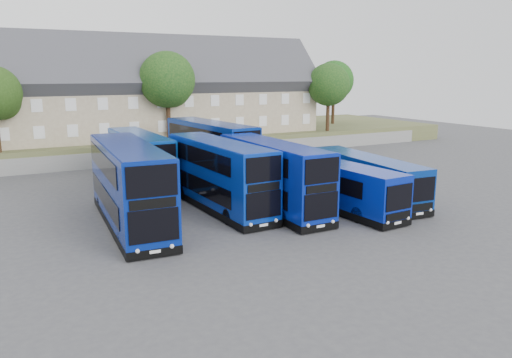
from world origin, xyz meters
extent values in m
plane|color=#414145|center=(0.00, 0.00, 0.00)|extent=(120.00, 120.00, 0.00)
cube|color=slate|center=(0.00, 24.00, 0.75)|extent=(70.00, 0.40, 1.50)
cube|color=brown|center=(0.00, 34.00, 1.00)|extent=(80.00, 20.00, 2.00)
cube|color=tan|center=(-12.00, 30.00, 5.00)|extent=(6.00, 8.00, 6.00)
cube|color=#313135|center=(-12.00, 30.00, 8.00)|extent=(6.00, 10.40, 10.40)
cube|color=brown|center=(-10.50, 30.00, 11.84)|extent=(0.60, 0.90, 1.40)
cube|color=tan|center=(-6.00, 30.00, 5.00)|extent=(6.00, 8.00, 6.00)
cube|color=#313135|center=(-6.00, 30.00, 8.00)|extent=(6.00, 10.40, 10.40)
cube|color=brown|center=(-4.50, 30.00, 11.84)|extent=(0.60, 0.90, 1.40)
cube|color=tan|center=(0.00, 30.00, 5.00)|extent=(6.00, 8.00, 6.00)
cube|color=#313135|center=(0.00, 30.00, 8.00)|extent=(6.00, 10.40, 10.40)
cube|color=brown|center=(1.50, 30.00, 11.84)|extent=(0.60, 0.90, 1.40)
cube|color=tan|center=(6.00, 30.00, 5.00)|extent=(6.00, 8.00, 6.00)
cube|color=#313135|center=(6.00, 30.00, 8.00)|extent=(6.00, 10.40, 10.40)
cube|color=brown|center=(7.50, 30.00, 11.84)|extent=(0.60, 0.90, 1.40)
cube|color=tan|center=(12.00, 30.00, 5.00)|extent=(6.00, 8.00, 6.00)
cube|color=#313135|center=(12.00, 30.00, 8.00)|extent=(6.00, 10.40, 10.40)
cube|color=brown|center=(13.50, 30.00, 11.84)|extent=(0.60, 0.90, 1.40)
cube|color=tan|center=(18.00, 30.00, 5.00)|extent=(6.00, 8.00, 6.00)
cube|color=#313135|center=(18.00, 30.00, 8.00)|extent=(6.00, 10.40, 10.40)
cube|color=brown|center=(19.50, 30.00, 11.84)|extent=(0.60, 0.90, 1.40)
cube|color=navy|center=(-7.57, 4.04, 2.61)|extent=(3.53, 12.33, 4.52)
cube|color=black|center=(-7.57, 4.04, 0.30)|extent=(3.57, 12.38, 0.45)
cube|color=black|center=(-7.95, -2.07, 1.72)|extent=(2.47, 0.21, 1.66)
cube|color=black|center=(-7.95, -2.07, 3.93)|extent=(2.47, 0.21, 1.55)
cylinder|color=black|center=(-9.04, 0.24, 0.50)|extent=(0.36, 1.02, 1.00)
cube|color=#082D9F|center=(-1.35, 4.96, 2.45)|extent=(2.99, 11.45, 4.20)
cube|color=black|center=(-1.35, 4.96, 0.30)|extent=(3.04, 11.50, 0.45)
cube|color=black|center=(-1.14, -0.75, 1.60)|extent=(2.28, 0.14, 1.55)
cube|color=black|center=(-1.14, -0.75, 3.67)|extent=(2.28, 0.14, 1.45)
cylinder|color=black|center=(-2.37, 1.44, 0.50)|extent=(0.34, 1.01, 1.00)
cube|color=#081F99|center=(1.68, 3.19, 2.42)|extent=(2.67, 11.26, 4.15)
cube|color=black|center=(1.68, 3.19, 0.30)|extent=(2.71, 11.30, 0.45)
cube|color=black|center=(1.63, -2.46, 1.58)|extent=(2.25, 0.08, 1.53)
cube|color=black|center=(1.63, -2.46, 3.63)|extent=(2.25, 0.08, 1.43)
cylinder|color=black|center=(0.52, -0.22, 0.50)|extent=(0.31, 1.00, 1.00)
cube|color=#083999|center=(-4.35, 13.56, 2.34)|extent=(2.51, 10.84, 3.98)
cube|color=black|center=(-4.35, 13.56, 0.30)|extent=(2.55, 10.88, 0.45)
cube|color=black|center=(-4.32, 8.12, 1.53)|extent=(2.16, 0.07, 1.48)
cube|color=black|center=(-4.32, 8.12, 3.49)|extent=(2.16, 0.07, 1.38)
cylinder|color=black|center=(-5.41, 10.34, 0.50)|extent=(0.30, 1.00, 1.00)
cube|color=navy|center=(2.32, 15.14, 2.56)|extent=(3.84, 12.14, 4.42)
cube|color=black|center=(2.32, 15.14, 0.30)|extent=(3.89, 12.18, 0.45)
cube|color=black|center=(2.89, 9.17, 1.68)|extent=(2.41, 0.29, 1.63)
cube|color=black|center=(2.89, 9.17, 3.85)|extent=(2.41, 0.29, 1.52)
cylinder|color=black|center=(1.48, 11.27, 0.50)|extent=(0.39, 1.02, 1.00)
cube|color=#081F9E|center=(5.63, 1.62, 1.73)|extent=(3.05, 11.43, 2.76)
cube|color=black|center=(5.63, 1.62, 0.30)|extent=(3.09, 11.48, 0.45)
cube|color=black|center=(5.98, -4.05, 1.93)|extent=(2.06, 0.19, 1.51)
cylinder|color=black|center=(4.81, -1.89, 0.50)|extent=(0.36, 1.02, 1.00)
cube|color=navy|center=(9.05, 2.45, 1.73)|extent=(3.31, 11.49, 2.77)
cube|color=black|center=(9.05, 2.45, 0.30)|extent=(3.35, 11.53, 0.45)
cube|color=black|center=(8.57, -3.23, 1.94)|extent=(2.06, 0.23, 1.51)
cylinder|color=black|center=(7.74, -0.92, 0.50)|extent=(0.38, 1.02, 1.00)
sphere|color=#1D370F|center=(-13.40, 25.40, 6.50)|extent=(3.30, 3.30, 3.30)
cylinder|color=#382314|center=(2.00, 25.50, 4.25)|extent=(0.44, 0.44, 4.50)
sphere|color=black|center=(2.00, 25.50, 8.30)|extent=(5.76, 5.76, 5.76)
sphere|color=black|center=(2.60, 25.90, 7.40)|extent=(3.96, 3.96, 3.96)
cylinder|color=#382314|center=(22.00, 25.00, 4.00)|extent=(0.44, 0.44, 4.00)
sphere|color=black|center=(22.00, 25.00, 7.60)|extent=(5.12, 5.12, 5.12)
sphere|color=black|center=(22.60, 25.40, 6.80)|extent=(3.52, 3.52, 3.52)
cylinder|color=#382314|center=(28.00, 32.00, 4.12)|extent=(0.44, 0.44, 4.25)
sphere|color=#1E3E11|center=(28.00, 32.00, 7.95)|extent=(5.44, 5.44, 5.44)
sphere|color=#1E3E11|center=(28.60, 32.40, 7.10)|extent=(3.74, 3.74, 3.74)
camera|label=1|loc=(-14.46, -24.79, 8.96)|focal=35.00mm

